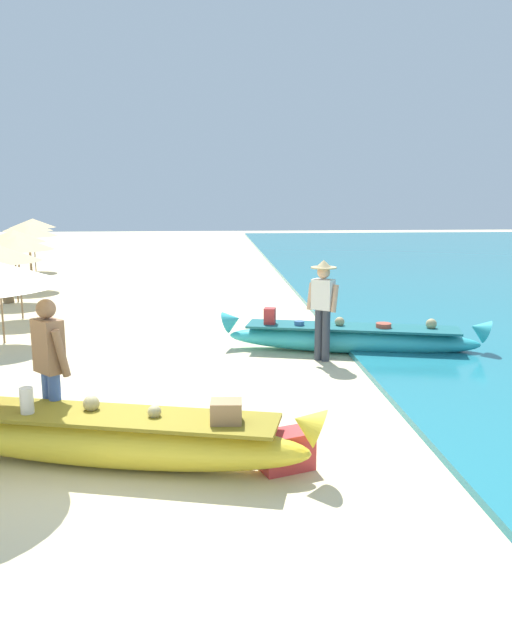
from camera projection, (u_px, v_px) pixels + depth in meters
ground_plane at (126, 454)px, 7.12m from camera, size 80.00×80.00×0.00m
boat_yellow_foreground at (109, 437)px, 6.79m from camera, size 4.63×1.74×0.86m
boat_cyan_midground at (351, 338)px, 11.54m from camera, size 4.79×1.79×0.79m
person_vendor_hatted at (323, 303)px, 10.86m from camera, size 0.55×0.48×1.76m
person_tourist_customer at (50, 364)px, 7.17m from camera, size 0.52×0.54×1.73m
parasol_row_1 at (17, 243)px, 14.35m from camera, size 1.60×1.60×1.91m
parasol_row_2 at (13, 236)px, 16.51m from camera, size 1.60×1.60×1.91m
parasol_row_3 at (29, 231)px, 18.66m from camera, size 1.60×1.60×1.91m
parasol_row_4 at (28, 226)px, 21.09m from camera, size 1.60×1.60×1.91m
parasol_row_5 at (33, 223)px, 23.01m from camera, size 1.60×1.60×1.91m
cooler_box at (286, 450)px, 6.71m from camera, size 0.63×0.50×0.41m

